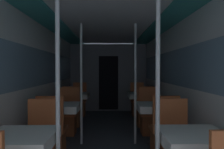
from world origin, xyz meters
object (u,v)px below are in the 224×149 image
object	(u,v)px
dining_table_left_2	(76,97)
dining_table_right_1	(155,109)
dining_table_right_0	(194,142)
chair_right_far_1	(149,120)
support_pole_left_1	(81,84)
chair_right_near_1	(163,138)
support_pole_right_0	(158,96)
chair_right_far_2	(138,105)
dining_table_left_0	(20,143)
support_pole_right_1	(135,84)
chair_right_near_2	(144,114)
chair_left_far_2	(79,106)
chair_left_far_1	(67,120)
chair_left_near_1	(53,138)
support_pole_left_0	(58,97)
chair_left_near_2	(72,114)
dining_table_right_2	(141,97)
dining_table_left_1	(61,109)

from	to	relation	value
dining_table_left_2	dining_table_right_1	size ratio (longest dim) A/B	1.00
dining_table_right_0	chair_right_far_1	size ratio (longest dim) A/B	0.75
support_pole_left_1	chair_right_near_1	world-z (taller)	support_pole_left_1
support_pole_right_0	chair_right_far_2	xyz separation A→B (m)	(0.37, 4.30, -0.81)
chair_right_near_1	chair_right_far_1	bearing A→B (deg)	90.00
dining_table_left_2	dining_table_left_0	bearing A→B (deg)	-90.00
support_pole_right_1	chair_right_near_2	world-z (taller)	support_pole_right_1
chair_left_far_2	support_pole_right_0	distance (m)	4.58
chair_left_far_1	support_pole_right_0	world-z (taller)	support_pole_right_0
chair_left_near_1	dining_table_right_1	xyz separation A→B (m)	(1.74, 0.61, 0.34)
support_pole_right_0	chair_right_near_1	world-z (taller)	support_pole_right_0
support_pole_left_0	chair_left_far_1	bearing A→B (deg)	98.66
chair_left_near_2	chair_left_far_2	size ratio (longest dim) A/B	1.00
dining_table_left_2	chair_right_far_2	distance (m)	1.88
support_pole_right_0	chair_right_near_2	world-z (taller)	support_pole_right_0
chair_right_near_1	chair_left_near_1	bearing A→B (deg)	180.00
chair_right_near_1	chair_right_far_2	world-z (taller)	same
chair_right_near_2	support_pole_right_0	bearing A→B (deg)	-96.92
chair_left_far_2	chair_left_far_1	bearing A→B (deg)	90.00
dining_table_right_0	chair_right_near_2	xyz separation A→B (m)	(0.00, 3.08, -0.34)
chair_right_far_1	dining_table_right_2	world-z (taller)	chair_right_far_1
dining_table_left_1	support_pole_right_1	xyz separation A→B (m)	(1.37, 0.00, 0.46)
dining_table_left_2	support_pole_right_0	size ratio (longest dim) A/B	0.33
dining_table_left_1	chair_right_far_1	size ratio (longest dim) A/B	0.75
chair_left_far_1	chair_right_far_2	world-z (taller)	same
dining_table_left_0	chair_right_near_2	xyz separation A→B (m)	(1.74, 3.08, -0.34)
chair_left_near_1	chair_right_near_1	bearing A→B (deg)	0.00
dining_table_left_2	dining_table_right_0	bearing A→B (deg)	-64.71
chair_right_near_2	chair_left_far_2	bearing A→B (deg)	145.05
support_pole_right_0	chair_right_near_2	xyz separation A→B (m)	(0.37, 3.08, -0.81)
dining_table_left_0	dining_table_right_0	distance (m)	1.74
support_pole_left_0	support_pole_right_1	distance (m)	2.10
dining_table_left_0	chair_left_near_1	xyz separation A→B (m)	(-0.00, 1.24, -0.34)
chair_left_far_2	dining_table_right_1	xyz separation A→B (m)	(1.74, -2.45, 0.34)
support_pole_right_0	chair_right_near_1	xyz separation A→B (m)	(0.37, 1.24, -0.81)
chair_left_far_2	dining_table_right_1	bearing A→B (deg)	125.39
support_pole_left_0	support_pole_right_1	bearing A→B (deg)	61.64
support_pole_left_0	chair_right_far_1	bearing A→B (deg)	60.84
dining_table_left_1	support_pole_left_0	bearing A→B (deg)	-78.55
chair_right_near_1	support_pole_right_1	distance (m)	1.08
chair_right_near_2	chair_left_near_2	bearing A→B (deg)	180.00
dining_table_left_0	chair_left_near_2	xyz separation A→B (m)	(-0.00, 3.08, -0.34)
support_pole_left_0	chair_left_near_2	bearing A→B (deg)	96.92
chair_left_near_2	chair_left_far_2	xyz separation A→B (m)	(0.00, 1.22, 0.00)
support_pole_left_1	chair_right_far_1	xyz separation A→B (m)	(1.37, 0.61, -0.81)
support_pole_right_0	support_pole_right_1	bearing A→B (deg)	90.00
chair_left_near_2	chair_right_near_2	distance (m)	1.74
dining_table_left_1	dining_table_left_2	world-z (taller)	same
support_pole_left_0	support_pole_right_0	bearing A→B (deg)	0.00
support_pole_right_0	dining_table_right_1	xyz separation A→B (m)	(0.37, 1.84, -0.46)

